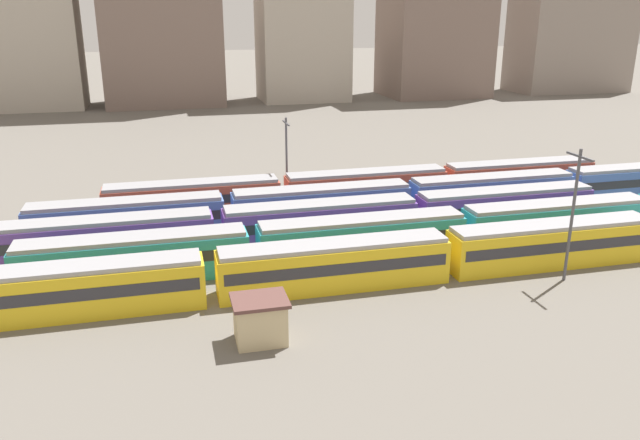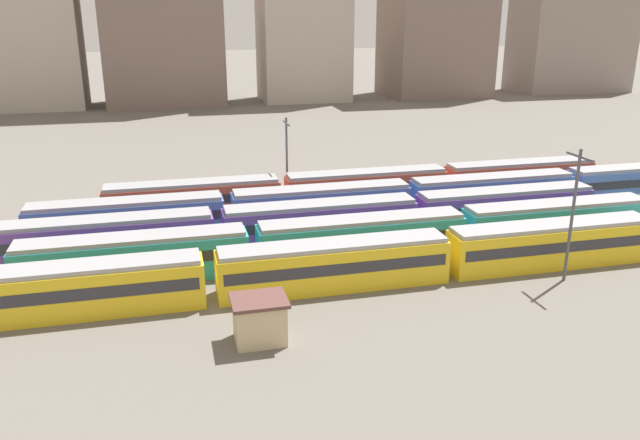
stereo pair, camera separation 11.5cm
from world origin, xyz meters
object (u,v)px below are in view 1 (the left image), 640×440
object	(u,v)px
train_track_2	(321,221)
signal_hut	(260,320)
train_track_4	(366,187)
catenary_pole_1	(287,156)
train_track_0	(334,265)
train_track_3	(568,186)
catenary_pole_0	(573,210)

from	to	relation	value
train_track_2	signal_hut	distance (m)	19.26
train_track_4	catenary_pole_1	distance (m)	9.46
train_track_0	train_track_3	size ratio (longest dim) A/B	0.50
train_track_4	train_track_0	bearing A→B (deg)	-114.25
train_track_4	catenary_pole_0	size ratio (longest dim) A/B	5.23
train_track_4	catenary_pole_1	world-z (taller)	catenary_pole_1
train_track_2	train_track_4	distance (m)	13.01
train_track_0	catenary_pole_1	size ratio (longest dim) A/B	5.88
train_track_4	catenary_pole_1	bearing A→B (deg)	161.31
train_track_2	train_track_4	bearing A→B (deg)	53.05
train_track_2	signal_hut	size ratio (longest dim) A/B	15.50
train_track_0	train_track_3	xyz separation A→B (m)	(31.31, 15.60, 0.00)
train_track_0	signal_hut	world-z (taller)	train_track_0
train_track_2	train_track_0	bearing A→B (deg)	-98.44
catenary_pole_0	train_track_0	bearing A→B (deg)	170.30
train_track_0	train_track_2	xyz separation A→B (m)	(1.54, 10.40, 0.00)
train_track_2	catenary_pole_0	bearing A→B (deg)	-39.01
train_track_3	catenary_pole_1	xyz separation A→B (m)	(-30.32, 8.03, 3.38)
train_track_4	signal_hut	xyz separation A→B (m)	(-16.22, -27.73, -0.35)
train_track_2	train_track_4	xyz separation A→B (m)	(7.82, 10.40, 0.00)
train_track_0	catenary_pole_1	world-z (taller)	catenary_pole_1
catenary_pole_0	train_track_2	bearing A→B (deg)	140.99
train_track_2	signal_hut	bearing A→B (deg)	-115.85
train_track_0	catenary_pole_0	world-z (taller)	catenary_pole_0
train_track_4	train_track_2	bearing A→B (deg)	-126.95
train_track_3	catenary_pole_0	xyz separation A→B (m)	(-13.09, -18.72, 3.99)
catenary_pole_0	catenary_pole_1	size ratio (longest dim) A/B	1.13
train_track_3	catenary_pole_0	world-z (taller)	catenary_pole_0
catenary_pole_0	train_track_4	bearing A→B (deg)	110.33
train_track_0	catenary_pole_1	distance (m)	23.89
train_track_3	train_track_2	bearing A→B (deg)	-170.09
train_track_3	catenary_pole_0	size ratio (longest dim) A/B	10.54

